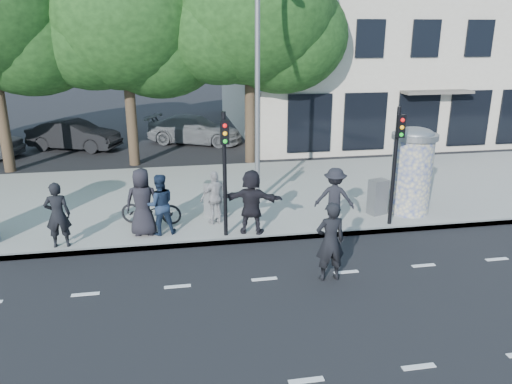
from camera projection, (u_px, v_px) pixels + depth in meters
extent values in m
plane|color=black|center=(277.00, 311.00, 10.29)|extent=(120.00, 120.00, 0.00)
cube|color=gray|center=(231.00, 195.00, 17.29)|extent=(40.00, 8.00, 0.15)
cube|color=slate|center=(249.00, 240.00, 13.59)|extent=(40.00, 0.10, 0.16)
cube|color=silver|center=(306.00, 381.00, 8.23)|extent=(32.00, 0.12, 0.01)
cube|color=silver|center=(264.00, 279.00, 11.60)|extent=(32.00, 0.12, 0.01)
cylinder|color=beige|center=(411.00, 176.00, 15.17)|extent=(1.20, 1.20, 2.30)
cylinder|color=slate|center=(415.00, 136.00, 14.79)|extent=(1.36, 1.36, 0.16)
ellipsoid|color=slate|center=(415.00, 134.00, 14.77)|extent=(1.10, 1.10, 0.38)
cylinder|color=black|center=(225.00, 176.00, 13.23)|extent=(0.11, 0.11, 3.40)
cube|color=black|center=(225.00, 132.00, 12.69)|extent=(0.22, 0.14, 0.62)
cylinder|color=black|center=(394.00, 167.00, 14.04)|extent=(0.11, 0.11, 3.40)
cube|color=black|center=(401.00, 126.00, 13.50)|extent=(0.22, 0.14, 0.62)
cylinder|color=slate|center=(257.00, 77.00, 15.43)|extent=(0.16, 0.16, 8.00)
cylinder|color=#38281C|center=(2.00, 114.00, 19.84)|extent=(0.44, 0.44, 4.73)
cylinder|color=#38281C|center=(131.00, 114.00, 20.92)|extent=(0.44, 0.44, 4.41)
ellipsoid|color=black|center=(124.00, 16.00, 19.73)|extent=(6.80, 6.80, 5.78)
cylinder|color=#38281C|center=(250.00, 110.00, 21.36)|extent=(0.44, 0.44, 4.59)
ellipsoid|color=black|center=(250.00, 10.00, 20.12)|extent=(7.00, 7.00, 5.95)
cube|color=#BBAE9C|center=(405.00, 22.00, 29.20)|extent=(20.00, 15.00, 12.00)
cube|color=black|center=(469.00, 118.00, 23.48)|extent=(18.00, 0.10, 2.60)
cube|color=#59544C|center=(437.00, 92.00, 22.42)|extent=(3.20, 0.90, 0.12)
cube|color=#194C8C|center=(272.00, 88.00, 21.39)|extent=(1.60, 0.06, 0.30)
imported|color=black|center=(142.00, 202.00, 13.49)|extent=(0.97, 0.68, 1.88)
imported|color=black|center=(58.00, 215.00, 12.76)|extent=(0.66, 0.45, 1.74)
imported|color=#19273E|center=(160.00, 205.00, 13.58)|extent=(0.92, 0.77, 1.70)
imported|color=black|center=(334.00, 198.00, 14.10)|extent=(1.27, 0.98, 1.73)
imported|color=#9C9C9F|center=(215.00, 198.00, 14.36)|extent=(1.04, 0.79, 1.57)
imported|color=black|center=(251.00, 202.00, 13.64)|extent=(1.78, 1.09, 1.81)
imported|color=black|center=(330.00, 242.00, 11.33)|extent=(0.71, 0.48, 1.89)
imported|color=black|center=(151.00, 208.00, 14.42)|extent=(1.05, 1.87, 0.93)
cube|color=slate|center=(213.00, 199.00, 15.07)|extent=(0.60, 0.51, 1.06)
cube|color=slate|center=(378.00, 197.00, 15.18)|extent=(0.61, 0.52, 1.09)
imported|color=black|center=(74.00, 135.00, 24.13)|extent=(3.02, 4.61, 1.44)
imported|color=slate|center=(195.00, 130.00, 25.52)|extent=(3.67, 5.22, 1.40)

